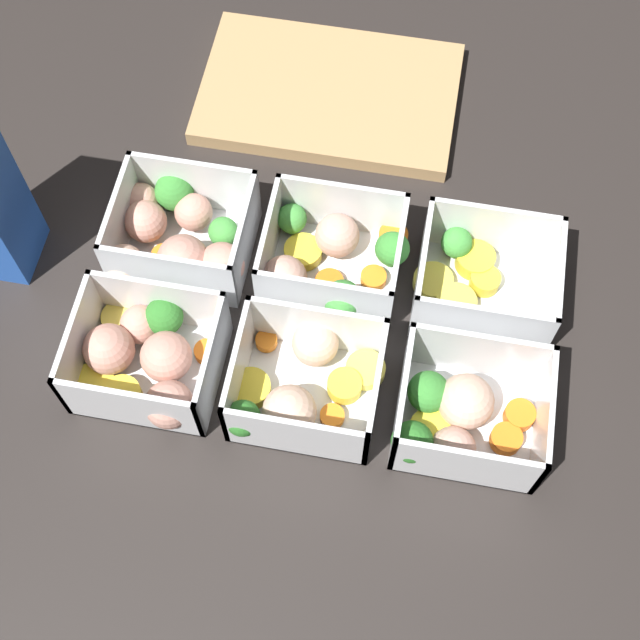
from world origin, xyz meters
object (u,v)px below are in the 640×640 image
at_px(container_near_center, 301,386).
at_px(container_near_right, 458,416).
at_px(container_near_left, 145,357).
at_px(container_far_center, 330,259).
at_px(container_far_left, 178,236).
at_px(container_far_right, 478,279).

relative_size(container_near_center, container_near_right, 1.16).
xyz_separation_m(container_near_left, container_far_center, (0.15, 0.13, 0.00)).
height_order(container_near_right, container_far_left, same).
bearing_deg(container_far_center, container_near_left, -138.13).
relative_size(container_near_left, container_near_center, 0.89).
bearing_deg(container_near_left, container_near_center, -0.85).
height_order(container_near_right, container_far_right, same).
relative_size(container_near_left, container_near_right, 1.03).
bearing_deg(container_near_center, container_near_left, 179.15).
xyz_separation_m(container_far_center, container_far_right, (0.15, 0.01, -0.00)).
bearing_deg(container_near_left, container_far_right, 25.25).
distance_m(container_near_right, container_far_right, 0.15).
xyz_separation_m(container_far_left, container_far_center, (0.15, 0.00, -0.00)).
bearing_deg(container_far_left, container_near_left, -88.65).
bearing_deg(container_near_right, container_far_left, 154.73).
relative_size(container_near_right, container_far_left, 0.89).
bearing_deg(container_near_left, container_far_left, 91.35).
bearing_deg(container_far_left, container_far_right, 1.23).
distance_m(container_far_left, container_far_center, 0.15).
bearing_deg(container_near_right, container_far_right, 88.41).
relative_size(container_near_center, container_far_center, 1.07).
bearing_deg(container_far_right, container_near_left, -154.75).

